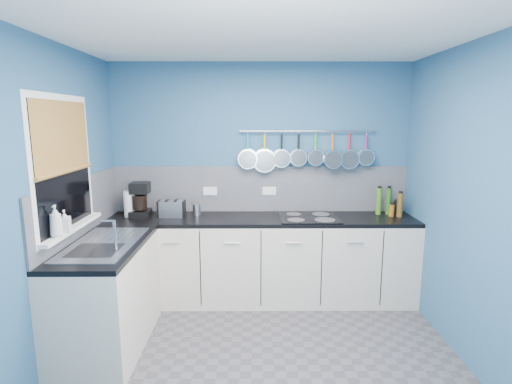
{
  "coord_description": "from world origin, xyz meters",
  "views": [
    {
      "loc": [
        -0.07,
        -2.86,
        1.91
      ],
      "look_at": [
        -0.05,
        0.75,
        1.25
      ],
      "focal_mm": 28.15,
      "sensor_mm": 36.0,
      "label": 1
    }
  ],
  "objects_px": {
    "coffee_maker": "(140,200)",
    "canister": "(197,209)",
    "paper_towel": "(130,204)",
    "hob": "(309,217)",
    "soap_bottle_b": "(65,221)",
    "toaster": "(172,209)",
    "soap_bottle_a": "(56,221)"
  },
  "relations": [
    {
      "from": "coffee_maker",
      "to": "canister",
      "type": "relative_size",
      "value": 2.95
    },
    {
      "from": "paper_towel",
      "to": "hob",
      "type": "xyz_separation_m",
      "value": [
        1.87,
        -0.08,
        -0.13
      ]
    },
    {
      "from": "soap_bottle_a",
      "to": "paper_towel",
      "type": "bearing_deg",
      "value": 82.49
    },
    {
      "from": "soap_bottle_a",
      "to": "paper_towel",
      "type": "relative_size",
      "value": 0.88
    },
    {
      "from": "coffee_maker",
      "to": "paper_towel",
      "type": "bearing_deg",
      "value": -177.39
    },
    {
      "from": "soap_bottle_a",
      "to": "canister",
      "type": "bearing_deg",
      "value": 56.62
    },
    {
      "from": "soap_bottle_a",
      "to": "coffee_maker",
      "type": "height_order",
      "value": "soap_bottle_a"
    },
    {
      "from": "canister",
      "to": "paper_towel",
      "type": "bearing_deg",
      "value": -174.88
    },
    {
      "from": "soap_bottle_a",
      "to": "canister",
      "type": "xyz_separation_m",
      "value": [
        0.85,
        1.29,
        -0.21
      ]
    },
    {
      "from": "coffee_maker",
      "to": "canister",
      "type": "height_order",
      "value": "coffee_maker"
    },
    {
      "from": "paper_towel",
      "to": "hob",
      "type": "height_order",
      "value": "paper_towel"
    },
    {
      "from": "soap_bottle_b",
      "to": "coffee_maker",
      "type": "distance_m",
      "value": 1.14
    },
    {
      "from": "coffee_maker",
      "to": "hob",
      "type": "distance_m",
      "value": 1.77
    },
    {
      "from": "hob",
      "to": "canister",
      "type": "bearing_deg",
      "value": 173.25
    },
    {
      "from": "toaster",
      "to": "paper_towel",
      "type": "bearing_deg",
      "value": -174.92
    },
    {
      "from": "soap_bottle_a",
      "to": "coffee_maker",
      "type": "bearing_deg",
      "value": 77.74
    },
    {
      "from": "paper_towel",
      "to": "toaster",
      "type": "distance_m",
      "value": 0.44
    },
    {
      "from": "soap_bottle_a",
      "to": "canister",
      "type": "height_order",
      "value": "soap_bottle_a"
    },
    {
      "from": "toaster",
      "to": "canister",
      "type": "distance_m",
      "value": 0.26
    },
    {
      "from": "paper_towel",
      "to": "canister",
      "type": "height_order",
      "value": "paper_towel"
    },
    {
      "from": "paper_towel",
      "to": "toaster",
      "type": "bearing_deg",
      "value": -0.16
    },
    {
      "from": "soap_bottle_b",
      "to": "canister",
      "type": "height_order",
      "value": "soap_bottle_b"
    },
    {
      "from": "paper_towel",
      "to": "canister",
      "type": "xyz_separation_m",
      "value": [
        0.69,
        0.06,
        -0.08
      ]
    },
    {
      "from": "soap_bottle_a",
      "to": "toaster",
      "type": "distance_m",
      "value": 1.38
    },
    {
      "from": "toaster",
      "to": "canister",
      "type": "xyz_separation_m",
      "value": [
        0.25,
        0.06,
        -0.02
      ]
    },
    {
      "from": "soap_bottle_a",
      "to": "paper_towel",
      "type": "height_order",
      "value": "soap_bottle_a"
    },
    {
      "from": "soap_bottle_b",
      "to": "toaster",
      "type": "distance_m",
      "value": 1.26
    },
    {
      "from": "soap_bottle_b",
      "to": "paper_towel",
      "type": "distance_m",
      "value": 1.11
    },
    {
      "from": "coffee_maker",
      "to": "toaster",
      "type": "relative_size",
      "value": 1.37
    },
    {
      "from": "soap_bottle_b",
      "to": "paper_towel",
      "type": "height_order",
      "value": "soap_bottle_b"
    },
    {
      "from": "canister",
      "to": "hob",
      "type": "bearing_deg",
      "value": -6.75
    },
    {
      "from": "soap_bottle_b",
      "to": "toaster",
      "type": "bearing_deg",
      "value": 61.34
    }
  ]
}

